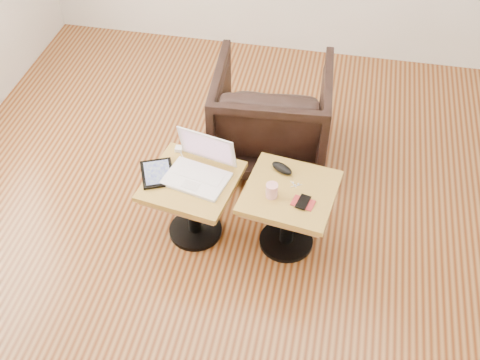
% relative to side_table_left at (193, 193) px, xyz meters
% --- Properties ---
extents(room_shell, '(4.52, 4.52, 2.71)m').
position_rel_side_table_left_xyz_m(room_shell, '(0.37, 0.03, 1.00)').
color(room_shell, '#57270F').
rests_on(room_shell, ground).
extents(side_table_left, '(0.59, 0.59, 0.47)m').
position_rel_side_table_left_xyz_m(side_table_left, '(0.00, 0.00, 0.00)').
color(side_table_left, black).
rests_on(side_table_left, ground).
extents(side_table_right, '(0.59, 0.59, 0.47)m').
position_rel_side_table_left_xyz_m(side_table_right, '(0.58, 0.03, 0.00)').
color(side_table_right, black).
rests_on(side_table_right, ground).
extents(laptop, '(0.42, 0.38, 0.25)m').
position_rel_side_table_left_xyz_m(laptop, '(0.04, 0.05, 0.17)').
color(laptop, white).
rests_on(laptop, side_table_left).
extents(tablet, '(0.27, 0.29, 0.02)m').
position_rel_side_table_left_xyz_m(tablet, '(-0.21, 0.00, 0.13)').
color(tablet, black).
rests_on(tablet, side_table_left).
extents(charging_adapter, '(0.05, 0.05, 0.03)m').
position_rel_side_table_left_xyz_m(charging_adapter, '(-0.14, 0.23, 0.13)').
color(charging_adapter, white).
rests_on(charging_adapter, side_table_left).
extents(glasses_case, '(0.16, 0.13, 0.05)m').
position_rel_side_table_left_xyz_m(glasses_case, '(0.51, 0.18, 0.14)').
color(glasses_case, black).
rests_on(glasses_case, side_table_right).
extents(striped_cup, '(0.08, 0.08, 0.09)m').
position_rel_side_table_left_xyz_m(striped_cup, '(0.48, -0.04, 0.16)').
color(striped_cup, '#EE6373').
rests_on(striped_cup, side_table_right).
extents(earbuds_tangle, '(0.07, 0.04, 0.01)m').
position_rel_side_table_left_xyz_m(earbuds_tangle, '(0.61, 0.07, 0.12)').
color(earbuds_tangle, white).
rests_on(earbuds_tangle, side_table_right).
extents(phone_on_sleeve, '(0.14, 0.12, 0.02)m').
position_rel_side_table_left_xyz_m(phone_on_sleeve, '(0.67, -0.06, 0.12)').
color(phone_on_sleeve, maroon).
rests_on(phone_on_sleeve, side_table_right).
extents(armchair, '(0.83, 0.85, 0.73)m').
position_rel_side_table_left_xyz_m(armchair, '(0.34, 0.84, 0.01)').
color(armchair, black).
rests_on(armchair, ground).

